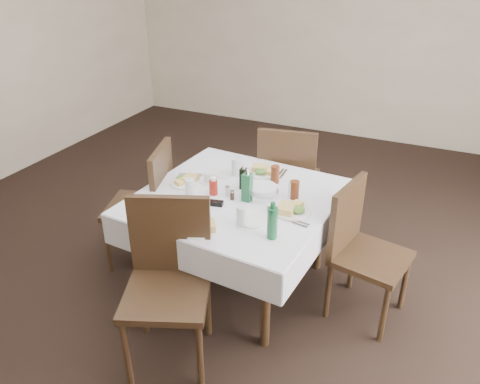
% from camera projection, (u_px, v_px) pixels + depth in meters
% --- Properties ---
extents(ground_plane, '(7.00, 7.00, 0.00)m').
position_uv_depth(ground_plane, '(220.00, 272.00, 3.74)').
color(ground_plane, black).
extents(room_shell, '(6.04, 7.04, 2.80)m').
position_uv_depth(room_shell, '(215.00, 54.00, 2.95)').
color(room_shell, '#C4B198').
rests_on(room_shell, ground).
extents(dining_table, '(1.42, 1.42, 0.76)m').
position_uv_depth(dining_table, '(237.00, 205.00, 3.33)').
color(dining_table, '#332014').
rests_on(dining_table, ground).
extents(chair_north, '(0.56, 0.56, 1.02)m').
position_uv_depth(chair_north, '(288.00, 174.00, 4.01)').
color(chair_north, '#332014').
rests_on(chair_north, ground).
extents(chair_south, '(0.64, 0.64, 1.04)m').
position_uv_depth(chair_south, '(169.00, 272.00, 2.79)').
color(chair_south, '#332014').
rests_on(chair_south, ground).
extents(chair_east, '(0.54, 0.54, 0.96)m').
position_uv_depth(chair_east, '(360.00, 243.00, 3.14)').
color(chair_east, '#332014').
rests_on(chair_east, ground).
extents(chair_west, '(0.59, 0.59, 1.00)m').
position_uv_depth(chair_west, '(149.00, 198.00, 3.65)').
color(chair_west, '#332014').
rests_on(chair_west, ground).
extents(meal_north, '(0.24, 0.24, 0.05)m').
position_uv_depth(meal_north, '(262.00, 171.00, 3.60)').
color(meal_north, white).
rests_on(meal_north, dining_table).
extents(meal_south, '(0.27, 0.27, 0.06)m').
position_uv_depth(meal_south, '(200.00, 225.00, 2.89)').
color(meal_south, white).
rests_on(meal_south, dining_table).
extents(meal_east, '(0.26, 0.26, 0.06)m').
position_uv_depth(meal_east, '(292.00, 209.00, 3.07)').
color(meal_east, white).
rests_on(meal_east, dining_table).
extents(meal_west, '(0.23, 0.23, 0.05)m').
position_uv_depth(meal_west, '(186.00, 181.00, 3.45)').
color(meal_west, white).
rests_on(meal_west, dining_table).
extents(side_plate_a, '(0.15, 0.15, 0.01)m').
position_uv_depth(side_plate_a, '(226.00, 175.00, 3.57)').
color(side_plate_a, white).
rests_on(side_plate_a, dining_table).
extents(side_plate_b, '(0.17, 0.17, 0.01)m').
position_uv_depth(side_plate_b, '(253.00, 221.00, 2.97)').
color(side_plate_b, white).
rests_on(side_plate_b, dining_table).
extents(water_n, '(0.08, 0.08, 0.14)m').
position_uv_depth(water_n, '(237.00, 167.00, 3.54)').
color(water_n, silver).
rests_on(water_n, dining_table).
extents(water_s, '(0.07, 0.07, 0.13)m').
position_uv_depth(water_s, '(242.00, 216.00, 2.91)').
color(water_s, silver).
rests_on(water_s, dining_table).
extents(water_e, '(0.07, 0.07, 0.12)m').
position_uv_depth(water_e, '(293.00, 190.00, 3.23)').
color(water_e, silver).
rests_on(water_e, dining_table).
extents(water_w, '(0.07, 0.07, 0.13)m').
position_uv_depth(water_w, '(190.00, 188.00, 3.25)').
color(water_w, silver).
rests_on(water_w, dining_table).
extents(iced_tea_a, '(0.06, 0.06, 0.13)m').
position_uv_depth(iced_tea_a, '(275.00, 174.00, 3.44)').
color(iced_tea_a, '#652B14').
rests_on(iced_tea_a, dining_table).
extents(iced_tea_b, '(0.06, 0.06, 0.13)m').
position_uv_depth(iced_tea_b, '(295.00, 190.00, 3.22)').
color(iced_tea_b, '#652B14').
rests_on(iced_tea_b, dining_table).
extents(bread_basket, '(0.23, 0.23, 0.08)m').
position_uv_depth(bread_basket, '(262.00, 191.00, 3.27)').
color(bread_basket, silver).
rests_on(bread_basket, dining_table).
extents(oil_cruet_dark, '(0.05, 0.05, 0.20)m').
position_uv_depth(oil_cruet_dark, '(244.00, 178.00, 3.34)').
color(oil_cruet_dark, black).
rests_on(oil_cruet_dark, dining_table).
extents(oil_cruet_green, '(0.06, 0.06, 0.25)m').
position_uv_depth(oil_cruet_green, '(247.00, 186.00, 3.18)').
color(oil_cruet_green, '#1A5E36').
rests_on(oil_cruet_green, dining_table).
extents(ketchup_bottle, '(0.06, 0.06, 0.13)m').
position_uv_depth(ketchup_bottle, '(213.00, 186.00, 3.28)').
color(ketchup_bottle, '#AD2116').
rests_on(ketchup_bottle, dining_table).
extents(salt_shaker, '(0.03, 0.03, 0.07)m').
position_uv_depth(salt_shaker, '(227.00, 191.00, 3.27)').
color(salt_shaker, white).
rests_on(salt_shaker, dining_table).
extents(pepper_shaker, '(0.03, 0.03, 0.07)m').
position_uv_depth(pepper_shaker, '(232.00, 195.00, 3.22)').
color(pepper_shaker, '#3B2A1D').
rests_on(pepper_shaker, dining_table).
extents(coffee_mug, '(0.12, 0.11, 0.08)m').
position_uv_depth(coffee_mug, '(209.00, 178.00, 3.45)').
color(coffee_mug, white).
rests_on(coffee_mug, dining_table).
extents(sunglasses, '(0.15, 0.07, 0.03)m').
position_uv_depth(sunglasses, '(213.00, 203.00, 3.16)').
color(sunglasses, black).
rests_on(sunglasses, dining_table).
extents(green_bottle, '(0.06, 0.06, 0.24)m').
position_uv_depth(green_bottle, '(272.00, 222.00, 2.76)').
color(green_bottle, '#1A5E36').
rests_on(green_bottle, dining_table).
extents(sugar_caddy, '(0.10, 0.07, 0.04)m').
position_uv_depth(sugar_caddy, '(274.00, 209.00, 3.07)').
color(sugar_caddy, white).
rests_on(sugar_caddy, dining_table).
extents(cutlery_n, '(0.05, 0.17, 0.01)m').
position_uv_depth(cutlery_n, '(282.00, 174.00, 3.59)').
color(cutlery_n, silver).
rests_on(cutlery_n, dining_table).
extents(cutlery_s, '(0.09, 0.21, 0.01)m').
position_uv_depth(cutlery_s, '(187.00, 219.00, 3.00)').
color(cutlery_s, silver).
rests_on(cutlery_s, dining_table).
extents(cutlery_e, '(0.21, 0.09, 0.01)m').
position_uv_depth(cutlery_e, '(294.00, 222.00, 2.96)').
color(cutlery_e, silver).
rests_on(cutlery_e, dining_table).
extents(cutlery_w, '(0.19, 0.11, 0.01)m').
position_uv_depth(cutlery_w, '(191.00, 175.00, 3.57)').
color(cutlery_w, silver).
rests_on(cutlery_w, dining_table).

